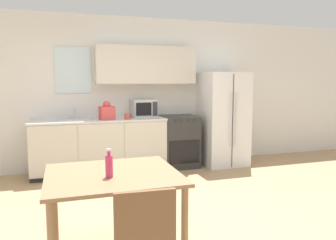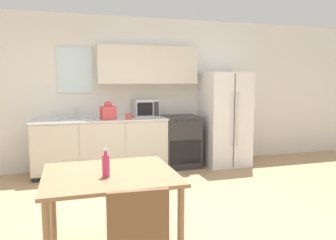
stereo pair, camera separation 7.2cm
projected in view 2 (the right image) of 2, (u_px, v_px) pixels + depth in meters
ground_plane at (151, 217)px, 3.78m from camera, size 12.00×12.00×0.00m
wall_back at (123, 88)px, 5.89m from camera, size 12.00×0.38×2.70m
kitchen_counter at (101, 146)px, 5.57m from camera, size 2.23×0.66×0.93m
oven_range at (180, 141)px, 6.00m from camera, size 0.64×0.63×0.94m
refrigerator at (224, 119)px, 6.12m from camera, size 0.79×0.81×1.72m
kitchen_sink at (77, 119)px, 5.41m from camera, size 0.59×0.46×0.20m
microwave at (146, 108)px, 5.83m from camera, size 0.42×0.38×0.31m
coffee_mug at (129, 116)px, 5.46m from camera, size 0.13×0.09×0.10m
grocery_bag_0 at (108, 111)px, 5.42m from camera, size 0.26×0.24×0.31m
dining_table at (110, 184)px, 2.83m from camera, size 1.12×1.00×0.78m
drink_bottle at (106, 165)px, 2.68m from camera, size 0.06×0.06×0.24m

